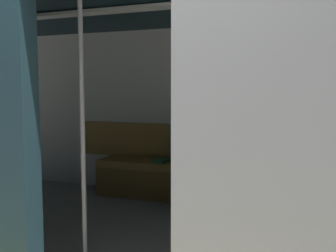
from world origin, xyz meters
TOP-DOWN VIEW (x-y plane):
  - train_car at (0.06, -1.25)m, footprint 6.40×2.85m
  - bench_seat at (0.00, -2.33)m, footprint 2.64×0.44m
  - person_seated at (0.08, -2.28)m, footprint 0.55×0.70m
  - handbag at (-0.36, -2.39)m, footprint 0.26×0.15m
  - book at (0.50, -2.35)m, footprint 0.18×0.24m
  - grab_pole_door at (0.42, -0.48)m, footprint 0.04×0.04m

SIDE VIEW (x-z plane):
  - bench_seat at x=0.00m, z-range 0.12..0.59m
  - book at x=0.50m, z-range 0.46..0.49m
  - handbag at x=-0.36m, z-range 0.46..0.63m
  - person_seated at x=0.08m, z-range 0.09..1.28m
  - grab_pole_door at x=0.42m, z-range 0.00..2.11m
  - train_car at x=0.06m, z-range 0.38..2.63m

